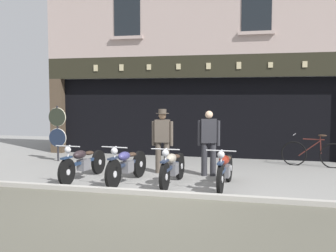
{
  "coord_description": "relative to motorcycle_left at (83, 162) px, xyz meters",
  "views": [
    {
      "loc": [
        2.29,
        -7.56,
        2.03
      ],
      "look_at": [
        -0.27,
        2.77,
        1.21
      ],
      "focal_mm": 42.54,
      "sensor_mm": 36.0,
      "label": 1
    }
  ],
  "objects": [
    {
      "name": "leaning_bicycle",
      "position": [
        5.59,
        3.18,
        -0.03
      ],
      "size": [
        1.75,
        0.53,
        0.95
      ],
      "rotation": [
        0.0,
        0.0,
        1.38
      ],
      "color": "black",
      "rests_on": "ground"
    },
    {
      "name": "advert_board_near",
      "position": [
        3.49,
        4.25,
        1.36
      ],
      "size": [
        0.66,
        0.03,
        1.07
      ],
      "color": "silver"
    },
    {
      "name": "salesman_left",
      "position": [
        1.65,
        1.24,
        0.51
      ],
      "size": [
        0.56,
        0.34,
        1.67
      ],
      "rotation": [
        0.0,
        0.0,
        3.25
      ],
      "color": "brown",
      "rests_on": "ground"
    },
    {
      "name": "motorcycle_center",
      "position": [
        2.24,
        -0.07,
        0.01
      ],
      "size": [
        0.62,
        1.97,
        0.91
      ],
      "rotation": [
        0.0,
        0.0,
        3.11
      ],
      "color": "black",
      "rests_on": "ground"
    },
    {
      "name": "motorcycle_center_left",
      "position": [
        1.15,
        -0.09,
        0.01
      ],
      "size": [
        0.62,
        2.01,
        0.92
      ],
      "rotation": [
        0.0,
        0.0,
        3.03
      ],
      "color": "black",
      "rests_on": "ground"
    },
    {
      "name": "shopkeeper_center",
      "position": [
        2.88,
        1.17,
        0.49
      ],
      "size": [
        0.55,
        0.28,
        1.64
      ],
      "rotation": [
        0.0,
        0.0,
        3.32
      ],
      "color": "#2D2D33",
      "rests_on": "ground"
    },
    {
      "name": "shop_facade",
      "position": [
        1.98,
        5.88,
        1.27
      ],
      "size": [
        10.53,
        4.42,
        6.12
      ],
      "color": "black",
      "rests_on": "ground"
    },
    {
      "name": "tyre_sign_pole",
      "position": [
        -1.96,
        2.29,
        0.61
      ],
      "size": [
        0.58,
        0.06,
        1.71
      ],
      "color": "#232328",
      "rests_on": "ground"
    },
    {
      "name": "advert_board_far",
      "position": [
        4.5,
        4.25,
        1.31
      ],
      "size": [
        0.79,
        0.03,
        1.06
      ],
      "color": "silver"
    },
    {
      "name": "motorcycle_left",
      "position": [
        0.0,
        0.0,
        0.0
      ],
      "size": [
        0.62,
        2.05,
        0.91
      ],
      "rotation": [
        0.0,
        0.0,
        3.05
      ],
      "color": "black",
      "rests_on": "ground"
    },
    {
      "name": "ground",
      "position": [
        1.98,
        -2.13,
        -0.45
      ],
      "size": [
        22.23,
        22.0,
        0.18
      ],
      "color": "gray"
    },
    {
      "name": "motorcycle_center_right",
      "position": [
        3.41,
        -0.04,
        0.01
      ],
      "size": [
        0.62,
        1.95,
        0.91
      ],
      "rotation": [
        0.0,
        0.0,
        3.1
      ],
      "color": "black",
      "rests_on": "ground"
    }
  ]
}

